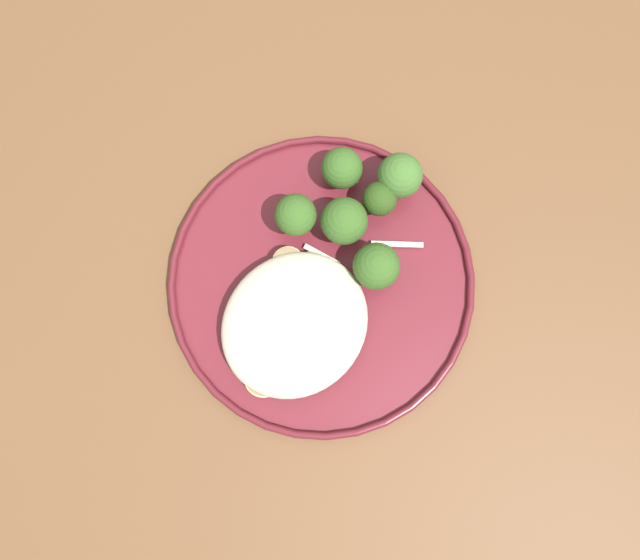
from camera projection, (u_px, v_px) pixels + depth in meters
name	position (u px, v px, depth m)	size (l,w,h in m)	color
ground	(327.00, 328.00, 1.33)	(6.00, 6.00, 0.00)	#47423D
wooden_dining_table	(333.00, 283.00, 0.68)	(1.40, 1.00, 0.74)	brown
dinner_plate	(320.00, 282.00, 0.59)	(0.29, 0.29, 0.02)	maroon
noodle_bed	(295.00, 324.00, 0.56)	(0.14, 0.13, 0.04)	beige
seared_scallop_front_small	(289.00, 335.00, 0.57)	(0.03, 0.03, 0.02)	beige
seared_scallop_large_seared	(288.00, 263.00, 0.58)	(0.03, 0.03, 0.02)	#DBB77A
seared_scallop_tiny_bay	(264.00, 378.00, 0.56)	(0.04, 0.04, 0.01)	#DBB77A
seared_scallop_rear_pale	(312.00, 267.00, 0.58)	(0.03, 0.03, 0.01)	#E5C689
seared_scallop_on_noodles	(279.00, 305.00, 0.57)	(0.04, 0.04, 0.01)	#E5C689
seared_scallop_half_hidden	(307.00, 378.00, 0.56)	(0.02, 0.02, 0.02)	#DBB77A
seared_scallop_tilted_round	(342.00, 310.00, 0.57)	(0.02, 0.02, 0.01)	beige
broccoli_floret_center_pile	(379.00, 199.00, 0.57)	(0.03, 0.03, 0.05)	#89A356
broccoli_floret_beside_noodles	(344.00, 221.00, 0.56)	(0.04, 0.04, 0.06)	#89A356
broccoli_floret_split_head	(376.00, 267.00, 0.56)	(0.04, 0.04, 0.06)	#7A994C
broccoli_floret_left_leaning	(296.00, 215.00, 0.56)	(0.04, 0.04, 0.06)	#89A356
broccoli_floret_right_tilted	(400.00, 176.00, 0.57)	(0.04, 0.04, 0.06)	#7A994C
broccoli_floret_front_edge	(342.00, 168.00, 0.57)	(0.04, 0.04, 0.05)	#89A356
onion_sliver_short_strip	(320.00, 257.00, 0.59)	(0.04, 0.01, 0.00)	silver
onion_sliver_curled_piece	(397.00, 244.00, 0.59)	(0.05, 0.01, 0.00)	silver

